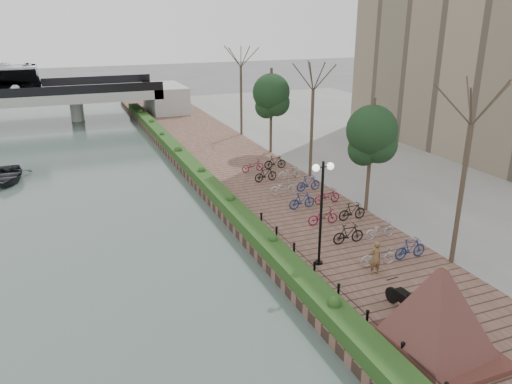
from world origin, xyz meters
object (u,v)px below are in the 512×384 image
motorcycle (405,299)px  boat (6,175)px  lamppost (322,191)px  granite_monument (437,311)px  pedestrian (375,258)px

motorcycle → boat: size_ratio=0.39×
lamppost → boat: bearing=125.4°
motorcycle → boat: bearing=117.0°
granite_monument → boat: 30.78m
lamppost → pedestrian: (1.78, -1.75, -2.71)m
motorcycle → pedestrian: bearing=72.7°
lamppost → boat: lamppost is taller
granite_monument → boat: size_ratio=1.31×
motorcycle → pedestrian: size_ratio=1.12×
granite_monument → pedestrian: 5.48m
granite_monument → lamppost: bearing=93.9°
granite_monument → pedestrian: (1.31, 5.26, -0.79)m
lamppost → boat: 24.78m
granite_monument → boat: granite_monument is taller
granite_monument → pedestrian: size_ratio=3.76×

